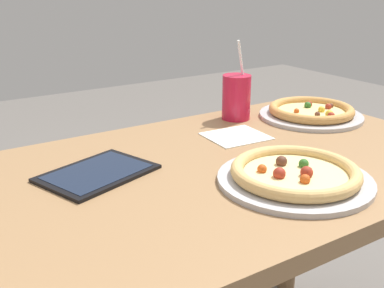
{
  "coord_description": "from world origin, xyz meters",
  "views": [
    {
      "loc": [
        -0.66,
        -0.84,
        1.17
      ],
      "look_at": [
        -0.05,
        0.09,
        0.78
      ],
      "focal_mm": 44.7,
      "sensor_mm": 36.0,
      "label": 1
    }
  ],
  "objects": [
    {
      "name": "pizza_far",
      "position": [
        0.44,
        0.16,
        0.77
      ],
      "size": [
        0.32,
        0.32,
        0.04
      ],
      "color": "#B7B7BC",
      "rests_on": "dining_table"
    },
    {
      "name": "tablet",
      "position": [
        -0.3,
        0.1,
        0.75
      ],
      "size": [
        0.28,
        0.24,
        0.01
      ],
      "color": "black",
      "rests_on": "dining_table"
    },
    {
      "name": "drink_cup_colored",
      "position": [
        0.24,
        0.28,
        0.82
      ],
      "size": [
        0.09,
        0.09,
        0.24
      ],
      "color": "red",
      "rests_on": "dining_table"
    },
    {
      "name": "dining_table",
      "position": [
        0.0,
        0.0,
        0.63
      ],
      "size": [
        1.23,
        0.76,
        0.75
      ],
      "color": "#936D47",
      "rests_on": "ground"
    },
    {
      "name": "pizza_near",
      "position": [
        0.04,
        -0.17,
        0.77
      ],
      "size": [
        0.33,
        0.33,
        0.04
      ],
      "color": "#B7B7BC",
      "rests_on": "dining_table"
    },
    {
      "name": "paper_napkin",
      "position": [
        0.13,
        0.14,
        0.75
      ],
      "size": [
        0.17,
        0.15,
        0.0
      ],
      "primitive_type": "cube",
      "rotation": [
        0.0,
        0.0,
        -0.07
      ],
      "color": "white",
      "rests_on": "dining_table"
    }
  ]
}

